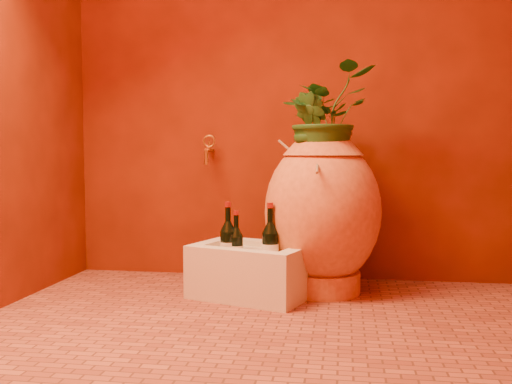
% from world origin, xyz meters
% --- Properties ---
extents(floor, '(2.50, 2.50, 0.00)m').
position_xyz_m(floor, '(0.00, 0.00, 0.00)').
color(floor, '#974931').
rests_on(floor, ground).
extents(wall_back, '(2.50, 0.02, 2.50)m').
position_xyz_m(wall_back, '(0.00, 1.00, 1.25)').
color(wall_back, '#561704').
rests_on(wall_back, ground).
extents(amphora, '(0.78, 0.78, 0.85)m').
position_xyz_m(amphora, '(0.21, 0.65, 0.43)').
color(amphora, orange).
rests_on(amphora, floor).
extents(stone_basin, '(0.65, 0.55, 0.26)m').
position_xyz_m(stone_basin, '(-0.13, 0.50, 0.13)').
color(stone_basin, beige).
rests_on(stone_basin, floor).
extents(wine_bottle_a, '(0.08, 0.08, 0.34)m').
position_xyz_m(wine_bottle_a, '(-0.03, 0.45, 0.26)').
color(wine_bottle_a, black).
rests_on(wine_bottle_a, stone_basin).
extents(wine_bottle_b, '(0.07, 0.07, 0.29)m').
position_xyz_m(wine_bottle_b, '(-0.21, 0.48, 0.25)').
color(wine_bottle_b, black).
rests_on(wine_bottle_b, stone_basin).
extents(wine_bottle_c, '(0.08, 0.08, 0.34)m').
position_xyz_m(wine_bottle_c, '(-0.25, 0.48, 0.26)').
color(wine_bottle_c, black).
rests_on(wine_bottle_c, stone_basin).
extents(wall_tap, '(0.07, 0.16, 0.17)m').
position_xyz_m(wall_tap, '(-0.45, 0.91, 0.75)').
color(wall_tap, '#B58329').
rests_on(wall_tap, wall_back).
extents(plant_main, '(0.63, 0.63, 0.53)m').
position_xyz_m(plant_main, '(0.22, 0.66, 0.90)').
color(plant_main, '#1D4D1B').
rests_on(plant_main, amphora).
extents(plant_side, '(0.24, 0.26, 0.37)m').
position_xyz_m(plant_side, '(0.16, 0.58, 0.83)').
color(plant_side, '#1D4D1B').
rests_on(plant_side, amphora).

